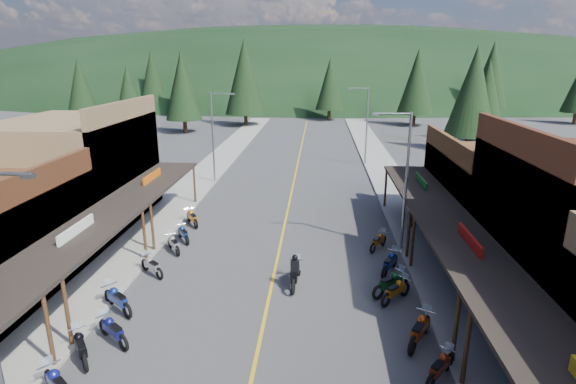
% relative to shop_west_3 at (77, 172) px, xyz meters
% --- Properties ---
extents(ground, '(220.00, 220.00, 0.00)m').
position_rel_shop_west_3_xyz_m(ground, '(13.78, -11.30, -3.52)').
color(ground, '#38383A').
rests_on(ground, ground).
extents(centerline, '(0.15, 90.00, 0.01)m').
position_rel_shop_west_3_xyz_m(centerline, '(13.78, 8.70, -3.51)').
color(centerline, gold).
rests_on(centerline, ground).
extents(sidewalk_west, '(3.40, 94.00, 0.15)m').
position_rel_shop_west_3_xyz_m(sidewalk_west, '(5.08, 8.70, -3.44)').
color(sidewalk_west, gray).
rests_on(sidewalk_west, ground).
extents(sidewalk_east, '(3.40, 94.00, 0.15)m').
position_rel_shop_west_3_xyz_m(sidewalk_east, '(22.48, 8.70, -3.44)').
color(sidewalk_east, gray).
rests_on(sidewalk_east, ground).
extents(shop_west_3, '(10.90, 10.20, 8.20)m').
position_rel_shop_west_3_xyz_m(shop_west_3, '(0.00, 0.00, 0.00)').
color(shop_west_3, brown).
rests_on(shop_west_3, ground).
extents(shop_east_3, '(10.90, 10.20, 6.20)m').
position_rel_shop_west_3_xyz_m(shop_east_3, '(27.54, 0.00, -0.99)').
color(shop_east_3, '#4C2D16').
rests_on(shop_east_3, ground).
extents(streetlight_1, '(2.16, 0.18, 8.00)m').
position_rel_shop_west_3_xyz_m(streetlight_1, '(6.83, 10.70, 0.94)').
color(streetlight_1, gray).
rests_on(streetlight_1, ground).
extents(streetlight_2, '(2.16, 0.18, 8.00)m').
position_rel_shop_west_3_xyz_m(streetlight_2, '(20.74, -3.30, 0.94)').
color(streetlight_2, gray).
rests_on(streetlight_2, ground).
extents(streetlight_3, '(2.16, 0.18, 8.00)m').
position_rel_shop_west_3_xyz_m(streetlight_3, '(20.74, 18.70, 0.94)').
color(streetlight_3, gray).
rests_on(streetlight_3, ground).
extents(ridge_hill, '(310.00, 140.00, 60.00)m').
position_rel_shop_west_3_xyz_m(ridge_hill, '(13.78, 123.70, -3.52)').
color(ridge_hill, black).
rests_on(ridge_hill, ground).
extents(pine_0, '(5.04, 5.04, 11.00)m').
position_rel_shop_west_3_xyz_m(pine_0, '(-26.22, 50.70, 2.96)').
color(pine_0, black).
rests_on(pine_0, ground).
extents(pine_1, '(5.88, 5.88, 12.50)m').
position_rel_shop_west_3_xyz_m(pine_1, '(-10.22, 58.70, 3.72)').
color(pine_1, black).
rests_on(pine_1, ground).
extents(pine_2, '(6.72, 6.72, 14.00)m').
position_rel_shop_west_3_xyz_m(pine_2, '(3.78, 46.70, 4.47)').
color(pine_2, black).
rests_on(pine_2, ground).
extents(pine_3, '(5.04, 5.04, 11.00)m').
position_rel_shop_west_3_xyz_m(pine_3, '(17.78, 54.70, 2.96)').
color(pine_3, black).
rests_on(pine_3, ground).
extents(pine_4, '(5.88, 5.88, 12.50)m').
position_rel_shop_west_3_xyz_m(pine_4, '(31.78, 48.70, 3.72)').
color(pine_4, black).
rests_on(pine_4, ground).
extents(pine_5, '(6.72, 6.72, 14.00)m').
position_rel_shop_west_3_xyz_m(pine_5, '(47.78, 60.70, 4.47)').
color(pine_5, black).
rests_on(pine_5, ground).
extents(pine_7, '(5.88, 5.88, 12.50)m').
position_rel_shop_west_3_xyz_m(pine_7, '(-18.22, 64.70, 3.72)').
color(pine_7, black).
rests_on(pine_7, ground).
extents(pine_8, '(4.48, 4.48, 10.00)m').
position_rel_shop_west_3_xyz_m(pine_8, '(-8.22, 28.70, 2.46)').
color(pine_8, black).
rests_on(pine_8, ground).
extents(pine_9, '(4.93, 4.93, 10.80)m').
position_rel_shop_west_3_xyz_m(pine_9, '(37.78, 33.70, 2.86)').
color(pine_9, black).
rests_on(pine_9, ground).
extents(pine_10, '(5.38, 5.38, 11.60)m').
position_rel_shop_west_3_xyz_m(pine_10, '(-4.22, 38.70, 3.27)').
color(pine_10, black).
rests_on(pine_10, ground).
extents(pine_11, '(5.82, 5.82, 12.40)m').
position_rel_shop_west_3_xyz_m(pine_11, '(33.78, 26.70, 3.67)').
color(pine_11, black).
rests_on(pine_11, ground).
extents(bike_west_6, '(1.83, 2.12, 1.21)m').
position_rel_shop_west_3_xyz_m(bike_west_6, '(7.38, -14.24, -2.91)').
color(bike_west_6, black).
rests_on(bike_west_6, ground).
extents(bike_west_7, '(2.12, 1.88, 1.22)m').
position_rel_shop_west_3_xyz_m(bike_west_7, '(8.10, -13.15, -2.91)').
color(bike_west_7, navy).
rests_on(bike_west_7, ground).
extents(bike_west_8, '(2.26, 2.03, 1.31)m').
position_rel_shop_west_3_xyz_m(bike_west_8, '(7.29, -10.91, -2.87)').
color(bike_west_8, navy).
rests_on(bike_west_8, ground).
extents(bike_west_9, '(1.96, 1.80, 1.14)m').
position_rel_shop_west_3_xyz_m(bike_west_9, '(7.53, -7.39, -2.95)').
color(bike_west_9, gray).
rests_on(bike_west_9, ground).
extents(bike_west_10, '(1.66, 1.97, 1.12)m').
position_rel_shop_west_3_xyz_m(bike_west_10, '(7.74, -4.48, -2.96)').
color(bike_west_10, gray).
rests_on(bike_west_10, ground).
extents(bike_west_11, '(1.62, 1.98, 1.11)m').
position_rel_shop_west_3_xyz_m(bike_west_11, '(7.84, -2.89, -2.96)').
color(bike_west_11, navy).
rests_on(bike_west_11, ground).
extents(bike_west_12, '(1.74, 2.16, 1.21)m').
position_rel_shop_west_3_xyz_m(bike_west_12, '(7.62, -0.14, -2.91)').
color(bike_west_12, '#CD640E').
rests_on(bike_west_12, ground).
extents(bike_east_6, '(1.77, 1.98, 1.14)m').
position_rel_shop_west_3_xyz_m(bike_east_6, '(20.28, -14.46, -2.95)').
color(bike_east_6, maroon).
rests_on(bike_east_6, ground).
extents(bike_east_7, '(1.84, 2.43, 1.34)m').
position_rel_shop_west_3_xyz_m(bike_east_7, '(20.02, -12.37, -2.85)').
color(bike_east_7, '#9F390B').
rests_on(bike_east_7, ground).
extents(bike_east_8, '(1.94, 1.97, 1.19)m').
position_rel_shop_west_3_xyz_m(bike_east_8, '(19.62, -9.19, -2.93)').
color(bike_east_8, '#A55D0B').
rests_on(bike_east_8, ground).
extents(bike_east_9, '(2.22, 1.99, 1.28)m').
position_rel_shop_west_3_xyz_m(bike_east_9, '(19.46, -8.57, -2.88)').
color(bike_east_9, '#0C3F18').
rests_on(bike_east_9, ground).
extents(bike_east_10, '(1.67, 2.31, 1.27)m').
position_rel_shop_west_3_xyz_m(bike_east_10, '(19.76, -6.34, -2.89)').
color(bike_east_10, navy).
rests_on(bike_east_10, ground).
extents(bike_east_11, '(1.59, 1.99, 1.11)m').
position_rel_shop_west_3_xyz_m(bike_east_11, '(19.55, -3.29, -2.96)').
color(bike_east_11, '#A5510B').
rests_on(bike_east_11, ground).
extents(rider_on_bike, '(0.91, 2.38, 1.78)m').
position_rel_shop_west_3_xyz_m(rider_on_bike, '(14.94, -8.06, -2.81)').
color(rider_on_bike, black).
rests_on(rider_on_bike, ground).
extents(pedestrian_east_b, '(0.92, 0.85, 1.65)m').
position_rel_shop_west_3_xyz_m(pedestrian_east_b, '(22.13, 0.33, -2.54)').
color(pedestrian_east_b, '#4E4431').
rests_on(pedestrian_east_b, sidewalk_east).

